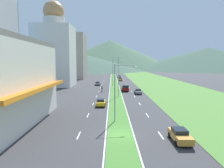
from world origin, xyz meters
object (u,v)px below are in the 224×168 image
pickup_truck_0 (125,88)px  street_lamp_mid (118,74)px  car_1 (120,79)px  car_4 (98,83)px  motorcycle_rider (102,89)px  street_lamp_far (114,71)px  car_0 (119,77)px  street_lamp_near (118,89)px  car_2 (180,135)px  car_3 (138,91)px  car_5 (101,102)px

pickup_truck_0 → street_lamp_mid: bearing=-14.5°
car_1 → car_4: (-9.89, -20.15, -0.00)m
motorcycle_rider → pickup_truck_0: bearing=-76.3°
street_lamp_far → car_0: 46.83m
street_lamp_near → car_4: (-6.60, 51.84, -4.35)m
street_lamp_far → car_2: bearing=-82.7°
street_lamp_mid → pickup_truck_0: 12.19m
motorcycle_rider → car_1: bearing=-10.4°
car_3 → motorcycle_rider: motorcycle_rider is taller
car_2 → car_5: size_ratio=0.97×
street_lamp_far → motorcycle_rider: size_ratio=5.18×
car_5 → street_lamp_mid: bearing=-17.7°
street_lamp_far → motorcycle_rider: 16.05m
car_2 → street_lamp_near: bearing=-139.6°
car_0 → car_3: size_ratio=0.93×
street_lamp_near → car_1: street_lamp_near is taller
car_0 → car_2: 101.93m
street_lamp_near → car_1: 72.20m
car_4 → motorcycle_rider: size_ratio=2.31×
car_1 → car_5: 60.51m
motorcycle_rider → car_3: bearing=-111.5°
car_3 → car_4: car_4 is taller
motorcycle_rider → car_0: bearing=-7.0°
street_lamp_mid → pickup_truck_0: bearing=75.5°
car_1 → car_4: 22.45m
car_0 → street_lamp_far: bearing=-4.6°
car_4 → car_5: car_4 is taller
car_4 → pickup_truck_0: size_ratio=0.85×
car_0 → car_5: (-6.69, -81.94, 0.01)m
street_lamp_far → car_4: 9.37m
street_lamp_near → car_3: street_lamp_near is taller
car_1 → car_3: 43.65m
car_1 → car_2: (3.62, -80.10, 0.00)m
car_0 → car_1: (-0.23, -21.78, 0.03)m
street_lamp_mid → motorcycle_rider: size_ratio=5.24×
car_1 → car_4: size_ratio=0.89×
street_lamp_far → car_2: (7.11, -55.49, -5.18)m
street_lamp_near → motorcycle_rider: (-3.93, 32.66, -4.36)m
car_5 → street_lamp_far: bearing=-4.8°
car_0 → car_3: car_0 is taller
street_lamp_near → pickup_truck_0: (3.39, 34.45, -4.13)m
pickup_truck_0 → motorcycle_rider: bearing=-76.3°
street_lamp_mid → car_0: street_lamp_mid is taller
street_lamp_mid → car_5: bearing=-107.7°
car_4 → motorcycle_rider: bearing=-172.1°
car_5 → car_4: bearing=4.9°
car_1 → motorcycle_rider: (-7.23, -39.33, -0.02)m
car_1 → pickup_truck_0: (0.09, -37.55, 0.22)m
street_lamp_far → motorcycle_rider: street_lamp_far is taller
street_lamp_far → car_5: bearing=-94.8°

